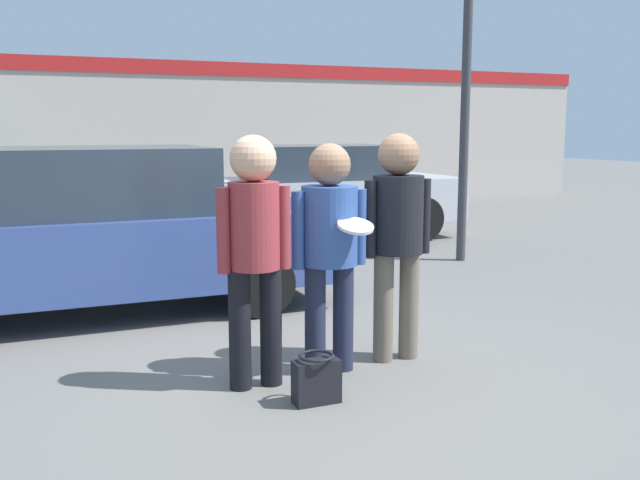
{
  "coord_description": "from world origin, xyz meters",
  "views": [
    {
      "loc": [
        -1.86,
        -4.66,
        1.75
      ],
      "look_at": [
        0.14,
        0.06,
        0.94
      ],
      "focal_mm": 40.0,
      "sensor_mm": 36.0,
      "label": 1
    }
  ],
  "objects_px": {
    "person_right": "(398,226)",
    "parked_car_far": "(324,191)",
    "person_middle_with_frisbee": "(330,237)",
    "handbag": "(316,380)",
    "person_left": "(254,240)",
    "parked_car_near": "(87,231)"
  },
  "relations": [
    {
      "from": "parked_car_far",
      "to": "handbag",
      "type": "bearing_deg",
      "value": -113.66
    },
    {
      "from": "person_middle_with_frisbee",
      "to": "handbag",
      "type": "xyz_separation_m",
      "value": [
        -0.32,
        -0.52,
        -0.83
      ]
    },
    {
      "from": "parked_car_far",
      "to": "handbag",
      "type": "relative_size",
      "value": 13.02
    },
    {
      "from": "person_right",
      "to": "person_left",
      "type": "bearing_deg",
      "value": -172.94
    },
    {
      "from": "person_left",
      "to": "parked_car_near",
      "type": "height_order",
      "value": "person_left"
    },
    {
      "from": "person_middle_with_frisbee",
      "to": "parked_car_far",
      "type": "relative_size",
      "value": 0.39
    },
    {
      "from": "person_right",
      "to": "parked_car_near",
      "type": "height_order",
      "value": "person_right"
    },
    {
      "from": "person_right",
      "to": "parked_car_far",
      "type": "xyz_separation_m",
      "value": [
        1.87,
        5.74,
        -0.27
      ]
    },
    {
      "from": "parked_car_near",
      "to": "handbag",
      "type": "xyz_separation_m",
      "value": [
        1.11,
        -3.0,
        -0.62
      ]
    },
    {
      "from": "parked_car_near",
      "to": "parked_car_far",
      "type": "bearing_deg",
      "value": 40.53
    },
    {
      "from": "parked_car_far",
      "to": "parked_car_near",
      "type": "bearing_deg",
      "value": -139.47
    },
    {
      "from": "person_right",
      "to": "handbag",
      "type": "xyz_separation_m",
      "value": [
        -0.9,
        -0.58,
        -0.87
      ]
    },
    {
      "from": "parked_car_near",
      "to": "person_middle_with_frisbee",
      "type": "bearing_deg",
      "value": -60.1
    },
    {
      "from": "person_left",
      "to": "person_right",
      "type": "xyz_separation_m",
      "value": [
        1.16,
        0.14,
        0.01
      ]
    },
    {
      "from": "person_middle_with_frisbee",
      "to": "person_right",
      "type": "height_order",
      "value": "person_right"
    },
    {
      "from": "person_right",
      "to": "handbag",
      "type": "bearing_deg",
      "value": -147.05
    },
    {
      "from": "person_left",
      "to": "parked_car_far",
      "type": "xyz_separation_m",
      "value": [
        3.03,
        5.88,
        -0.26
      ]
    },
    {
      "from": "person_left",
      "to": "person_middle_with_frisbee",
      "type": "relative_size",
      "value": 1.04
    },
    {
      "from": "person_right",
      "to": "handbag",
      "type": "distance_m",
      "value": 1.38
    },
    {
      "from": "person_left",
      "to": "parked_car_near",
      "type": "xyz_separation_m",
      "value": [
        -0.85,
        2.56,
        -0.24
      ]
    },
    {
      "from": "person_middle_with_frisbee",
      "to": "parked_car_far",
      "type": "bearing_deg",
      "value": 67.1
    },
    {
      "from": "person_right",
      "to": "parked_car_far",
      "type": "bearing_deg",
      "value": 71.96
    }
  ]
}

